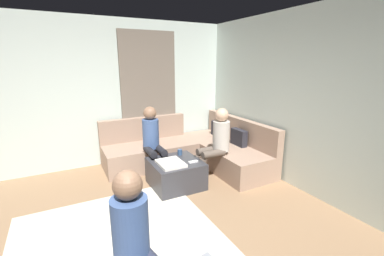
# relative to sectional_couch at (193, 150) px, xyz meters

# --- Properties ---
(wall_back) EXTENTS (6.00, 0.12, 2.70)m
(wall_back) POSITION_rel_sectional_couch_xyz_m (2.08, 1.06, 1.07)
(wall_back) COLOR silver
(wall_back) RESTS_ON ground_plane
(wall_left) EXTENTS (0.12, 6.00, 2.70)m
(wall_left) POSITION_rel_sectional_couch_xyz_m (-0.86, -1.88, 1.07)
(wall_left) COLOR silver
(wall_left) RESTS_ON ground_plane
(curtain_panel) EXTENTS (0.06, 1.10, 2.50)m
(curtain_panel) POSITION_rel_sectional_couch_xyz_m (-0.76, -0.58, 0.97)
(curtain_panel) COLOR #726659
(curtain_panel) RESTS_ON ground_plane
(area_rug) EXTENTS (2.60, 2.20, 0.01)m
(area_rug) POSITION_rel_sectional_couch_xyz_m (1.88, -1.78, -0.27)
(area_rug) COLOR beige
(area_rug) RESTS_ON ground_plane
(sectional_couch) EXTENTS (2.10, 2.55, 0.87)m
(sectional_couch) POSITION_rel_sectional_couch_xyz_m (0.00, 0.00, 0.00)
(sectional_couch) COLOR #9E7F6B
(sectional_couch) RESTS_ON ground_plane
(ottoman) EXTENTS (0.76, 0.76, 0.42)m
(ottoman) POSITION_rel_sectional_couch_xyz_m (0.69, -0.67, -0.07)
(ottoman) COLOR #333338
(ottoman) RESTS_ON ground_plane
(folded_blanket) EXTENTS (0.44, 0.36, 0.04)m
(folded_blanket) POSITION_rel_sectional_couch_xyz_m (0.79, -0.79, 0.16)
(folded_blanket) COLOR white
(folded_blanket) RESTS_ON ottoman
(coffee_mug) EXTENTS (0.08, 0.08, 0.10)m
(coffee_mug) POSITION_rel_sectional_couch_xyz_m (0.47, -0.49, 0.19)
(coffee_mug) COLOR #334C72
(coffee_mug) RESTS_ON ottoman
(game_remote) EXTENTS (0.05, 0.15, 0.02)m
(game_remote) POSITION_rel_sectional_couch_xyz_m (0.87, -0.45, 0.15)
(game_remote) COLOR white
(game_remote) RESTS_ON ottoman
(person_on_couch_back) EXTENTS (0.30, 0.60, 1.20)m
(person_on_couch_back) POSITION_rel_sectional_couch_xyz_m (0.73, 0.06, 0.38)
(person_on_couch_back) COLOR brown
(person_on_couch_back) RESTS_ON ground_plane
(person_on_couch_side) EXTENTS (0.60, 0.30, 1.20)m
(person_on_couch_side) POSITION_rel_sectional_couch_xyz_m (0.15, -0.84, 0.38)
(person_on_couch_side) COLOR black
(person_on_couch_side) RESTS_ON ground_plane
(person_on_armchair) EXTENTS (0.61, 0.37, 1.18)m
(person_on_armchair) POSITION_rel_sectional_couch_xyz_m (2.55, -1.80, 0.36)
(person_on_armchair) COLOR #2D3347
(person_on_armchair) RESTS_ON ground_plane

